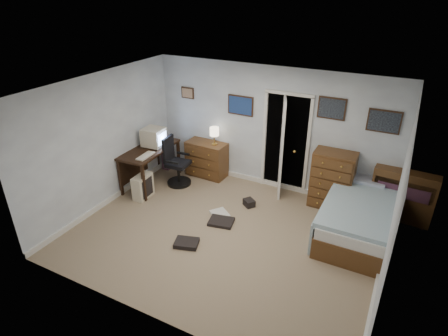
# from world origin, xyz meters

# --- Properties ---
(floor) EXTENTS (5.00, 4.00, 0.02)m
(floor) POSITION_xyz_m (0.00, 0.00, -0.01)
(floor) COLOR gray
(floor) RESTS_ON ground
(computer_desk) EXTENTS (0.72, 1.44, 0.81)m
(computer_desk) POSITION_xyz_m (-2.30, 0.90, 0.62)
(computer_desk) COLOR black
(computer_desk) RESTS_ON floor
(crt_monitor) EXTENTS (0.44, 0.41, 0.39)m
(crt_monitor) POSITION_xyz_m (-2.18, 1.05, 1.01)
(crt_monitor) COLOR beige
(crt_monitor) RESTS_ON computer_desk
(keyboard) EXTENTS (0.18, 0.44, 0.03)m
(keyboard) POSITION_xyz_m (-2.02, 0.55, 0.82)
(keyboard) COLOR beige
(keyboard) RESTS_ON computer_desk
(pc_tower) EXTENTS (0.24, 0.46, 0.49)m
(pc_tower) POSITION_xyz_m (-2.00, 0.35, 0.24)
(pc_tower) COLOR beige
(pc_tower) RESTS_ON floor
(office_chair) EXTENTS (0.54, 0.54, 1.04)m
(office_chair) POSITION_xyz_m (-1.73, 1.14, 0.40)
(office_chair) COLOR black
(office_chair) RESTS_ON floor
(media_stack) EXTENTS (0.16, 0.16, 0.81)m
(media_stack) POSITION_xyz_m (-2.32, 1.63, 0.41)
(media_stack) COLOR maroon
(media_stack) RESTS_ON floor
(low_dresser) EXTENTS (0.89, 0.48, 0.78)m
(low_dresser) POSITION_xyz_m (-1.35, 1.77, 0.39)
(low_dresser) COLOR brown
(low_dresser) RESTS_ON floor
(table_lamp) EXTENTS (0.20, 0.20, 0.38)m
(table_lamp) POSITION_xyz_m (-1.15, 1.77, 1.06)
(table_lamp) COLOR gold
(table_lamp) RESTS_ON low_dresser
(doorway) EXTENTS (0.96, 1.12, 2.05)m
(doorway) POSITION_xyz_m (0.35, 2.27, 1.00)
(doorway) COLOR black
(doorway) RESTS_ON floor
(tall_dresser) EXTENTS (0.76, 0.45, 1.12)m
(tall_dresser) POSITION_xyz_m (1.38, 1.75, 0.56)
(tall_dresser) COLOR brown
(tall_dresser) RESTS_ON floor
(headboard_bookcase) EXTENTS (1.08, 0.34, 0.95)m
(headboard_bookcase) POSITION_xyz_m (2.59, 1.86, 0.51)
(headboard_bookcase) COLOR brown
(headboard_bookcase) RESTS_ON floor
(bed) EXTENTS (1.13, 2.09, 0.68)m
(bed) POSITION_xyz_m (1.98, 1.10, 0.32)
(bed) COLOR brown
(bed) RESTS_ON floor
(wall_posters) EXTENTS (4.38, 0.04, 0.60)m
(wall_posters) POSITION_xyz_m (0.57, 1.98, 1.75)
(wall_posters) COLOR #331E11
(wall_posters) RESTS_ON floor
(floor_clutter) EXTENTS (0.79, 1.90, 0.13)m
(floor_clutter) POSITION_xyz_m (-0.25, 0.18, 0.04)
(floor_clutter) COLOR black
(floor_clutter) RESTS_ON floor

